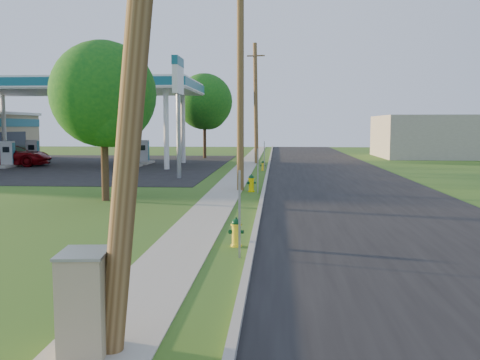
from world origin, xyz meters
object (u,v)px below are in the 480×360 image
price_pylon (178,83)px  utility_cabinet (85,303)px  tree_lot (205,104)px  car_red (12,156)px  fuel_pump_ne (129,158)px  fuel_pump_nw (8,157)px  hydrant_mid (251,183)px  utility_pole_far (256,103)px  hydrant_near (236,232)px  fuel_pump_sw (33,154)px  tree_verge (105,98)px  hydrant_far (263,166)px  fuel_pump_se (143,155)px  utility_pole_mid (240,83)px

price_pylon → utility_cabinet: size_ratio=4.99×
tree_lot → utility_cabinet: size_ratio=5.72×
car_red → fuel_pump_ne: bearing=-98.5°
fuel_pump_nw → hydrant_mid: 22.84m
utility_pole_far → hydrant_near: 30.00m
tree_lot → fuel_pump_ne: bearing=-108.6°
fuel_pump_sw → car_red: bearing=-94.5°
hydrant_near → hydrant_mid: size_ratio=0.91×
fuel_pump_nw → hydrant_near: bearing=-53.0°
tree_verge → car_red: size_ratio=1.12×
utility_pole_far → hydrant_mid: 19.01m
fuel_pump_sw → hydrant_far: fuel_pump_sw is taller
fuel_pump_se → hydrant_far: size_ratio=4.71×
utility_pole_mid → utility_cabinet: bearing=-92.6°
hydrant_mid → fuel_pump_nw: bearing=143.8°
fuel_pump_sw → hydrant_near: fuel_pump_sw is taller
hydrant_mid → car_red: (-18.66, 14.56, 0.39)m
price_pylon → hydrant_near: 18.47m
utility_pole_far → fuel_pump_sw: bearing=-176.8°
hydrant_far → price_pylon: bearing=-128.8°
utility_cabinet → fuel_pump_sw: bearing=116.0°
fuel_pump_ne → tree_verge: 17.56m
utility_pole_far → hydrant_near: (0.69, -29.66, -4.44)m
price_pylon → hydrant_near: price_pylon is taller
fuel_pump_ne → fuel_pump_se: bearing=90.0°
fuel_pump_se → price_pylon: price_pylon is taller
fuel_pump_nw → hydrant_near: size_ratio=4.31×
fuel_pump_nw → fuel_pump_ne: (9.00, 0.00, 0.00)m
utility_pole_far → hydrant_near: utility_pole_far is taller
utility_cabinet → utility_pole_far: bearing=88.7°
hydrant_mid → tree_lot: bearing=102.2°
fuel_pump_ne → price_pylon: 10.17m
hydrant_mid → tree_verge: bearing=-149.4°
hydrant_near → hydrant_far: hydrant_near is taller
tree_lot → fuel_pump_sw: bearing=-149.1°
fuel_pump_nw → tree_verge: tree_verge is taller
hydrant_far → car_red: 19.09m
utility_pole_mid → utility_cabinet: size_ratio=7.14×
fuel_pump_nw → hydrant_mid: size_ratio=3.93×
hydrant_mid → price_pylon: bearing=126.5°
price_pylon → fuel_pump_sw: bearing=140.6°
fuel_pump_ne → utility_cabinet: bearing=-75.4°
tree_verge → hydrant_mid: bearing=30.6°
price_pylon → utility_cabinet: 24.24m
tree_lot → hydrant_near: 37.16m
utility_pole_mid → hydrant_mid: size_ratio=12.03×
hydrant_near → car_red: car_red is taller
fuel_pump_se → price_pylon: bearing=-66.5°
tree_lot → hydrant_far: bearing=-67.1°
fuel_pump_sw → utility_cabinet: size_ratio=2.33×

